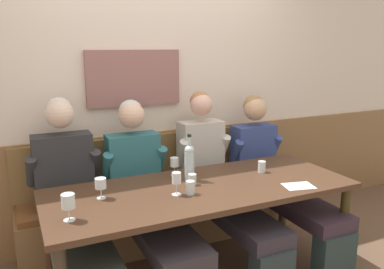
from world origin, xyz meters
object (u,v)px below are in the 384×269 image
at_px(wine_bottle_green_tall, 189,161).
at_px(water_tumbler_left, 192,179).
at_px(wine_glass_center_front, 174,163).
at_px(wine_glass_right_end, 68,203).
at_px(dining_table, 202,197).
at_px(person_center_left_seat, 276,174).
at_px(water_tumbler_right, 262,167).
at_px(wall_bench, 168,210).
at_px(wine_glass_center_rear, 176,179).
at_px(water_tumbler_center, 190,188).
at_px(person_left_seat, 219,180).
at_px(person_right_seat, 148,195).
at_px(person_center_right_seat, 72,204).
at_px(wine_glass_by_bottle, 101,184).

distance_m(wine_bottle_green_tall, water_tumbler_left, 0.15).
height_order(wine_glass_center_front, wine_glass_right_end, wine_glass_right_end).
xyz_separation_m(dining_table, wine_glass_right_end, (-0.93, -0.17, 0.18)).
xyz_separation_m(wine_bottle_green_tall, water_tumbler_left, (-0.02, -0.10, -0.11)).
xyz_separation_m(person_center_left_seat, water_tumbler_right, (-0.30, -0.21, 0.16)).
xyz_separation_m(wall_bench, wine_glass_center_rear, (-0.22, -0.75, 0.56)).
height_order(dining_table, water_tumbler_center, water_tumbler_center).
bearing_deg(water_tumbler_center, water_tumbler_left, 60.62).
bearing_deg(wine_glass_center_front, person_left_seat, 1.15).
xyz_separation_m(person_left_seat, wine_bottle_green_tall, (-0.34, -0.16, 0.25)).
relative_size(person_left_seat, wine_glass_center_front, 9.34).
bearing_deg(wine_bottle_green_tall, person_right_seat, 154.06).
height_order(wine_glass_center_front, water_tumbler_center, wine_glass_center_front).
bearing_deg(wine_bottle_green_tall, person_left_seat, 24.70).
bearing_deg(person_center_left_seat, wine_glass_center_front, 179.44).
xyz_separation_m(person_right_seat, water_tumbler_right, (0.87, -0.21, 0.16)).
bearing_deg(wine_glass_center_front, person_center_right_seat, -180.00).
relative_size(wine_glass_center_rear, water_tumbler_left, 1.99).
distance_m(person_right_seat, water_tumbler_left, 0.38).
xyz_separation_m(person_center_left_seat, water_tumbler_left, (-0.92, -0.24, 0.16)).
bearing_deg(person_left_seat, dining_table, -134.99).
relative_size(wall_bench, person_left_seat, 1.87).
xyz_separation_m(wall_bench, dining_table, (0.00, -0.68, 0.38)).
relative_size(person_center_right_seat, wine_glass_center_front, 9.43).
relative_size(water_tumbler_center, water_tumbler_right, 1.04).
height_order(dining_table, water_tumbler_left, water_tumbler_left).
bearing_deg(wine_glass_by_bottle, person_center_left_seat, 7.94).
height_order(person_center_right_seat, water_tumbler_right, person_center_right_seat).
distance_m(wall_bench, person_left_seat, 0.60).
bearing_deg(person_center_right_seat, person_left_seat, 0.40).
xyz_separation_m(wall_bench, water_tumbler_left, (-0.05, -0.61, 0.49)).
distance_m(dining_table, wine_bottle_green_tall, 0.28).
xyz_separation_m(wall_bench, water_tumbler_center, (-0.14, -0.77, 0.50)).
bearing_deg(person_center_right_seat, person_right_seat, -1.18).
height_order(person_right_seat, wine_glass_center_front, person_right_seat).
distance_m(wine_bottle_green_tall, water_tumbler_right, 0.61).
bearing_deg(water_tumbler_left, water_tumbler_center, -119.38).
bearing_deg(wine_glass_by_bottle, water_tumbler_left, -1.47).
xyz_separation_m(wall_bench, wine_glass_right_end, (-0.93, -0.85, 0.56)).
relative_size(wall_bench, water_tumbler_center, 26.94).
height_order(wall_bench, wine_glass_center_rear, wall_bench).
bearing_deg(water_tumbler_center, wine_glass_center_rear, 163.06).
height_order(wine_glass_center_rear, water_tumbler_center, wine_glass_center_rear).
distance_m(person_center_right_seat, person_left_seat, 1.17).
height_order(wine_glass_right_end, water_tumbler_center, wine_glass_right_end).
bearing_deg(wine_glass_right_end, wine_glass_by_bottle, 46.65).
height_order(wall_bench, wine_glass_right_end, wall_bench).
relative_size(wine_glass_center_front, wine_glass_right_end, 0.89).
height_order(person_left_seat, wine_bottle_green_tall, person_left_seat).
xyz_separation_m(dining_table, person_center_right_seat, (-0.85, 0.31, -0.02)).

